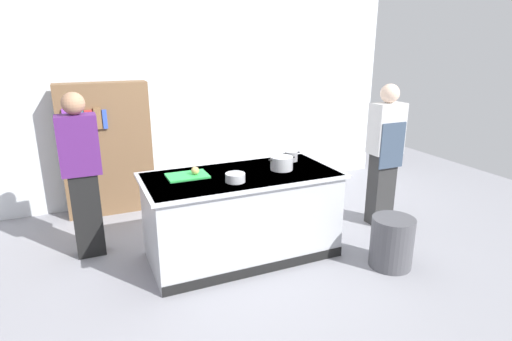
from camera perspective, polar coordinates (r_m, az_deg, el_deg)
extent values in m
plane|color=gray|center=(4.55, -1.90, -11.35)|extent=(10.00, 10.00, 0.00)
cube|color=silver|center=(6.04, -9.64, 10.57)|extent=(6.40, 0.12, 3.00)
cube|color=#B7BABF|center=(4.36, -1.96, -6.14)|extent=(1.90, 0.90, 0.90)
cube|color=#B7BABF|center=(4.20, -2.02, -0.69)|extent=(1.98, 0.98, 0.03)
cube|color=black|center=(4.16, 0.49, -13.49)|extent=(1.90, 0.01, 0.10)
cube|color=green|center=(4.17, -9.40, -0.72)|extent=(0.40, 0.28, 0.02)
sphere|color=tan|center=(4.15, -8.34, -0.02)|extent=(0.08, 0.08, 0.08)
cylinder|color=#B7BABF|center=(4.33, 3.53, 1.02)|extent=(0.23, 0.23, 0.14)
cube|color=black|center=(4.26, 1.97, 1.45)|extent=(0.04, 0.02, 0.01)
cube|color=black|center=(4.38, 5.08, 1.82)|extent=(0.04, 0.02, 0.01)
cylinder|color=#99999E|center=(4.66, 4.84, 1.96)|extent=(0.14, 0.14, 0.11)
cube|color=black|center=(4.61, 3.90, 2.30)|extent=(0.04, 0.02, 0.01)
cube|color=black|center=(4.70, 5.78, 2.51)|extent=(0.04, 0.02, 0.01)
cylinder|color=#B7BABF|center=(3.96, -2.86, -0.97)|extent=(0.19, 0.19, 0.08)
cylinder|color=#4C4C51|center=(4.43, 18.10, -9.33)|extent=(0.42, 0.42, 0.52)
cube|color=#2F2F2F|center=(5.35, 16.74, -2.38)|extent=(0.28, 0.20, 0.90)
cube|color=silver|center=(5.15, 17.46, 5.51)|extent=(0.38, 0.24, 0.60)
sphere|color=beige|center=(5.09, 17.88, 10.02)|extent=(0.22, 0.22, 0.22)
cube|color=#38475B|center=(5.10, 18.19, 3.24)|extent=(0.34, 0.02, 0.54)
cube|color=black|center=(4.71, -22.08, -5.63)|extent=(0.28, 0.20, 0.90)
cube|color=#502067|center=(4.49, -23.15, 3.25)|extent=(0.38, 0.24, 0.60)
sphere|color=#A87A5B|center=(4.42, -23.78, 8.41)|extent=(0.22, 0.22, 0.22)
cube|color=brown|center=(5.68, -19.70, 2.71)|extent=(1.10, 0.28, 1.70)
cube|color=purple|center=(5.43, -24.56, 6.28)|extent=(0.08, 0.03, 0.27)
cube|color=yellow|center=(5.43, -23.77, 6.31)|extent=(0.05, 0.03, 0.26)
cube|color=teal|center=(5.43, -22.95, 6.45)|extent=(0.09, 0.03, 0.27)
cube|color=red|center=(5.43, -21.91, 6.43)|extent=(0.09, 0.03, 0.24)
cube|color=brown|center=(5.44, -20.85, 6.69)|extent=(0.09, 0.03, 0.26)
cube|color=#3351B7|center=(5.44, -20.00, 6.63)|extent=(0.05, 0.03, 0.23)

